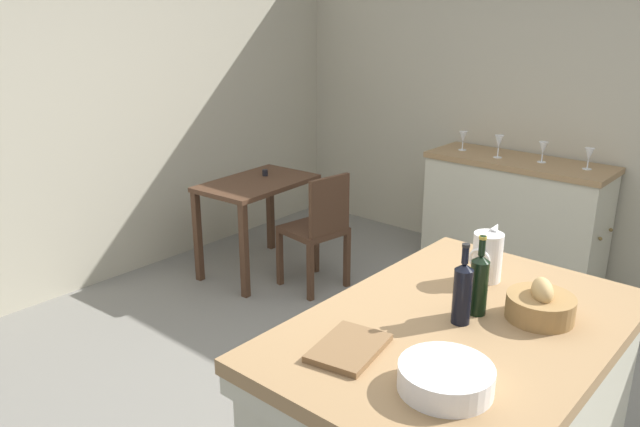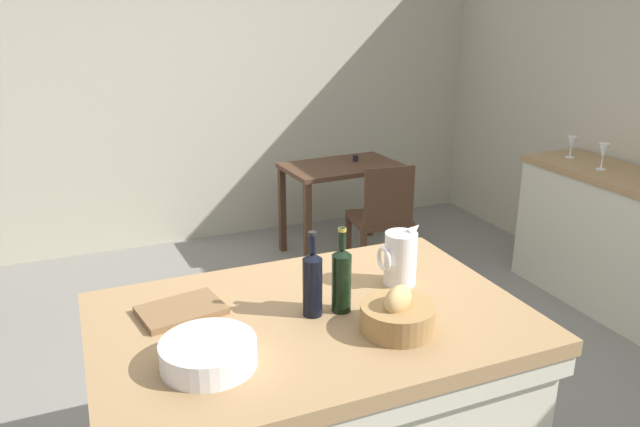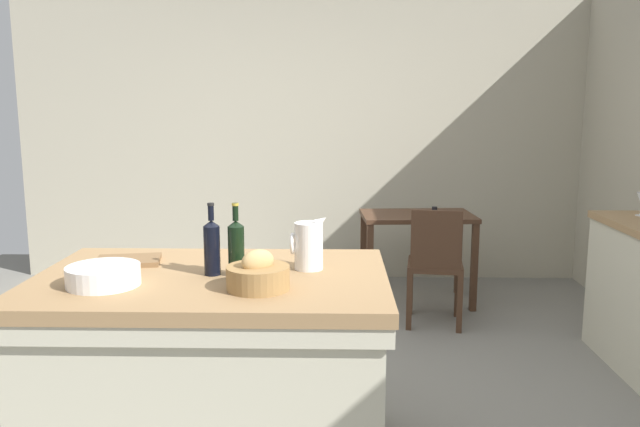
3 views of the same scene
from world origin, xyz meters
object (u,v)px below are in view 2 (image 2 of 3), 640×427
at_px(side_cabinet, 615,241).
at_px(wine_glass_middle, 603,152).
at_px(bread_basket, 397,315).
at_px(wash_bowl, 208,353).
at_px(island_table, 312,409).
at_px(wine_bottle_dark, 342,278).
at_px(wooden_chair, 382,218).
at_px(cutting_board, 181,310).
at_px(wine_bottle_amber, 312,282).
at_px(pitcher, 400,258).
at_px(wine_glass_right, 572,143).
at_px(writing_desk, 342,180).

relative_size(side_cabinet, wine_glass_middle, 8.03).
bearing_deg(bread_basket, wash_bowl, 176.74).
distance_m(island_table, wine_bottle_dark, 0.55).
distance_m(wooden_chair, cutting_board, 2.41).
relative_size(side_cabinet, wine_bottle_amber, 4.32).
height_order(wash_bowl, wine_glass_middle, wine_glass_middle).
height_order(side_cabinet, pitcher, pitcher).
distance_m(bread_basket, cutting_board, 0.79).
distance_m(cutting_board, wine_glass_right, 3.19).
xyz_separation_m(writing_desk, wooden_chair, (0.06, -0.57, -0.14)).
bearing_deg(wooden_chair, wine_bottle_amber, -124.97).
xyz_separation_m(writing_desk, pitcher, (-0.80, -2.30, 0.37)).
height_order(wooden_chair, wash_bowl, wash_bowl).
relative_size(pitcher, wine_glass_right, 1.70).
height_order(wooden_chair, bread_basket, bread_basket).
bearing_deg(wine_glass_middle, wine_glass_right, 80.78).
distance_m(writing_desk, wooden_chair, 0.59).
xyz_separation_m(wash_bowl, wine_bottle_dark, (0.53, 0.17, 0.09)).
relative_size(bread_basket, wine_bottle_dark, 0.80).
bearing_deg(wooden_chair, pitcher, -116.52).
relative_size(island_table, pitcher, 6.03).
bearing_deg(island_table, wash_bowl, -157.34).
bearing_deg(bread_basket, wooden_chair, 62.79).
distance_m(side_cabinet, wine_bottle_amber, 2.73).
relative_size(bread_basket, wine_glass_right, 1.71).
xyz_separation_m(wash_bowl, bread_basket, (0.65, -0.04, 0.02)).
bearing_deg(wine_glass_middle, writing_desk, 132.23).
bearing_deg(wooden_chair, writing_desk, 96.19).
relative_size(side_cabinet, cutting_board, 4.73).
relative_size(island_table, side_cabinet, 1.12).
height_order(cutting_board, wine_bottle_amber, wine_bottle_amber).
distance_m(wash_bowl, wine_glass_middle, 3.14).
xyz_separation_m(wine_bottle_dark, wine_glass_right, (2.41, 1.38, 0.01)).
bearing_deg(bread_basket, wine_bottle_amber, 136.60).
height_order(writing_desk, wine_glass_right, wine_glass_right).
bearing_deg(side_cabinet, pitcher, -159.74).
bearing_deg(wine_bottle_amber, wine_bottle_dark, -6.00).
distance_m(wine_bottle_dark, wine_bottle_amber, 0.11).
height_order(island_table, pitcher, pitcher).
bearing_deg(bread_basket, wine_glass_right, 34.65).
distance_m(wash_bowl, cutting_board, 0.37).
bearing_deg(wine_glass_right, wash_bowl, -152.28).
height_order(writing_desk, wine_bottle_dark, wine_bottle_dark).
relative_size(side_cabinet, wine_bottle_dark, 4.29).
bearing_deg(pitcher, wine_glass_right, 30.97).
relative_size(cutting_board, wine_glass_right, 1.94).
xyz_separation_m(island_table, wine_glass_right, (2.52, 1.37, 0.55)).
distance_m(island_table, wash_bowl, 0.64).
bearing_deg(island_table, wine_glass_middle, 22.84).
bearing_deg(pitcher, bread_basket, -120.74).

